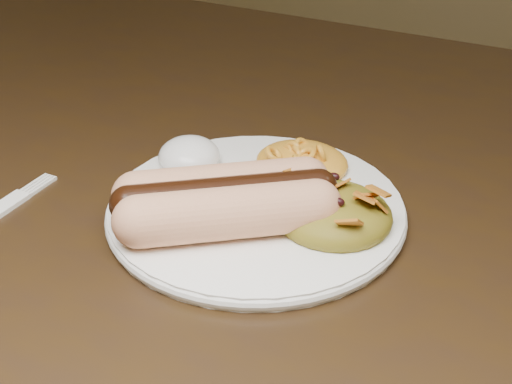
% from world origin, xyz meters
% --- Properties ---
extents(table, '(1.60, 0.90, 0.75)m').
position_xyz_m(table, '(0.00, 0.00, 0.66)').
color(table, black).
rests_on(table, floor).
extents(plate, '(0.30, 0.30, 0.01)m').
position_xyz_m(plate, '(-0.08, -0.03, 0.76)').
color(plate, white).
rests_on(plate, table).
extents(hotdog, '(0.13, 0.14, 0.04)m').
position_xyz_m(hotdog, '(-0.09, -0.06, 0.78)').
color(hotdog, '#F6B383').
rests_on(hotdog, plate).
extents(mac_and_cheese, '(0.10, 0.10, 0.03)m').
position_xyz_m(mac_and_cheese, '(-0.08, 0.04, 0.78)').
color(mac_and_cheese, orange).
rests_on(mac_and_cheese, plate).
extents(sour_cream, '(0.06, 0.06, 0.03)m').
position_xyz_m(sour_cream, '(-0.16, 0.00, 0.78)').
color(sour_cream, white).
rests_on(sour_cream, plate).
extents(taco_salad, '(0.09, 0.09, 0.04)m').
position_xyz_m(taco_salad, '(-0.02, -0.02, 0.78)').
color(taco_salad, '#A5591F').
rests_on(taco_salad, plate).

